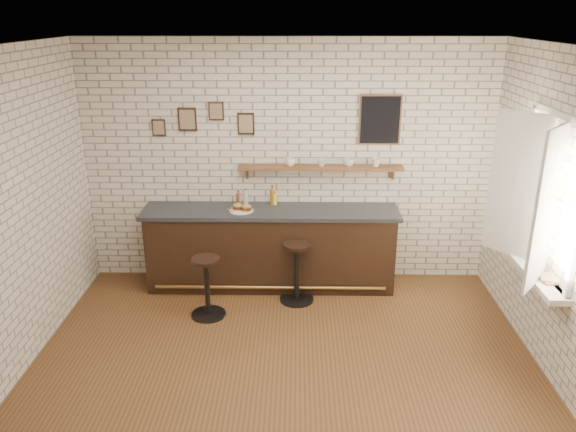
# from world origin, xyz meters

# --- Properties ---
(ground) EXTENTS (5.00, 5.00, 0.00)m
(ground) POSITION_xyz_m (0.00, 0.00, 0.00)
(ground) COLOR brown
(ground) RESTS_ON ground
(bar_counter) EXTENTS (3.10, 0.65, 1.01)m
(bar_counter) POSITION_xyz_m (-0.20, 1.70, 0.51)
(bar_counter) COLOR black
(bar_counter) RESTS_ON ground
(sandwich_plate) EXTENTS (0.28, 0.28, 0.01)m
(sandwich_plate) POSITION_xyz_m (-0.55, 1.63, 1.02)
(sandwich_plate) COLOR white
(sandwich_plate) RESTS_ON bar_counter
(ciabatta_sandwich) EXTENTS (0.24, 0.16, 0.08)m
(ciabatta_sandwich) POSITION_xyz_m (-0.54, 1.63, 1.06)
(ciabatta_sandwich) COLOR tan
(ciabatta_sandwich) RESTS_ON sandwich_plate
(potato_chips) EXTENTS (0.28, 0.18, 0.00)m
(potato_chips) POSITION_xyz_m (-0.57, 1.64, 1.02)
(potato_chips) COLOR gold
(potato_chips) RESTS_ON sandwich_plate
(bitters_bottle_brown) EXTENTS (0.06, 0.06, 0.18)m
(bitters_bottle_brown) POSITION_xyz_m (-0.61, 1.89, 1.08)
(bitters_bottle_brown) COLOR brown
(bitters_bottle_brown) RESTS_ON bar_counter
(bitters_bottle_white) EXTENTS (0.05, 0.05, 0.20)m
(bitters_bottle_white) POSITION_xyz_m (-0.52, 1.89, 1.09)
(bitters_bottle_white) COLOR silver
(bitters_bottle_white) RESTS_ON bar_counter
(bitters_bottle_amber) EXTENTS (0.06, 0.06, 0.25)m
(bitters_bottle_amber) POSITION_xyz_m (-0.19, 1.89, 1.11)
(bitters_bottle_amber) COLOR #9B5C19
(bitters_bottle_amber) RESTS_ON bar_counter
(condiment_bottle_yellow) EXTENTS (0.05, 0.05, 0.17)m
(condiment_bottle_yellow) POSITION_xyz_m (-0.16, 1.89, 1.08)
(condiment_bottle_yellow) COLOR yellow
(condiment_bottle_yellow) RESTS_ON bar_counter
(bar_stool_left) EXTENTS (0.40, 0.40, 0.71)m
(bar_stool_left) POSITION_xyz_m (-0.89, 0.93, 0.38)
(bar_stool_left) COLOR black
(bar_stool_left) RESTS_ON ground
(bar_stool_right) EXTENTS (0.41, 0.41, 0.74)m
(bar_stool_right) POSITION_xyz_m (0.12, 1.30, 0.40)
(bar_stool_right) COLOR black
(bar_stool_right) RESTS_ON ground
(wall_shelf) EXTENTS (2.00, 0.18, 0.18)m
(wall_shelf) POSITION_xyz_m (0.40, 1.90, 1.48)
(wall_shelf) COLOR brown
(wall_shelf) RESTS_ON ground
(shelf_cup_a) EXTENTS (0.18, 0.18, 0.10)m
(shelf_cup_a) POSITION_xyz_m (0.03, 1.90, 1.55)
(shelf_cup_a) COLOR white
(shelf_cup_a) RESTS_ON wall_shelf
(shelf_cup_b) EXTENTS (0.15, 0.15, 0.10)m
(shelf_cup_b) POSITION_xyz_m (0.41, 1.90, 1.55)
(shelf_cup_b) COLOR white
(shelf_cup_b) RESTS_ON wall_shelf
(shelf_cup_c) EXTENTS (0.13, 0.13, 0.10)m
(shelf_cup_c) POSITION_xyz_m (0.74, 1.90, 1.55)
(shelf_cup_c) COLOR white
(shelf_cup_c) RESTS_ON wall_shelf
(shelf_cup_d) EXTENTS (0.13, 0.13, 0.10)m
(shelf_cup_d) POSITION_xyz_m (1.07, 1.90, 1.55)
(shelf_cup_d) COLOR white
(shelf_cup_d) RESTS_ON wall_shelf
(back_wall_decor) EXTENTS (2.96, 0.02, 0.56)m
(back_wall_decor) POSITION_xyz_m (0.23, 1.98, 2.05)
(back_wall_decor) COLOR black
(back_wall_decor) RESTS_ON ground
(window_sill) EXTENTS (0.20, 1.35, 0.06)m
(window_sill) POSITION_xyz_m (2.40, 0.30, 0.90)
(window_sill) COLOR white
(window_sill) RESTS_ON ground
(casement_window) EXTENTS (0.40, 1.30, 1.56)m
(casement_window) POSITION_xyz_m (2.36, 0.30, 1.65)
(casement_window) COLOR white
(casement_window) RESTS_ON ground
(book_lower) EXTENTS (0.18, 0.24, 0.02)m
(book_lower) POSITION_xyz_m (2.38, 0.02, 0.94)
(book_lower) COLOR tan
(book_lower) RESTS_ON window_sill
(book_upper) EXTENTS (0.20, 0.24, 0.02)m
(book_upper) POSITION_xyz_m (2.38, 0.04, 0.96)
(book_upper) COLOR tan
(book_upper) RESTS_ON book_lower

